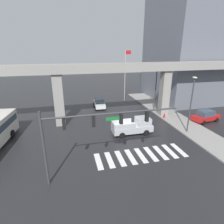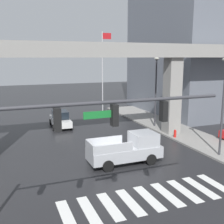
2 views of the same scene
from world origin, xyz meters
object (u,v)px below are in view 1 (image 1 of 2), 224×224
at_px(sedan_red, 206,116).
at_px(street_lamp_mid_block, 156,85).
at_px(traffic_signal_mast, 92,126).
at_px(flagpole, 125,73).
at_px(fire_hydrant, 164,116).
at_px(pickup_truck, 134,126).
at_px(sedan_white, 99,103).
at_px(street_lamp_near_corner, 192,99).

bearing_deg(sedan_red, street_lamp_mid_block, 126.86).
xyz_separation_m(traffic_signal_mast, street_lamp_mid_block, (13.07, 15.16, -0.12)).
distance_m(sedan_red, traffic_signal_mast, 20.34).
bearing_deg(street_lamp_mid_block, traffic_signal_mast, -130.76).
bearing_deg(sedan_red, traffic_signal_mast, -155.04).
bearing_deg(flagpole, fire_hydrant, -75.23).
bearing_deg(fire_hydrant, pickup_truck, -149.46).
xyz_separation_m(traffic_signal_mast, flagpole, (9.77, 21.85, 1.21)).
distance_m(pickup_truck, sedan_white, 12.16).
xyz_separation_m(street_lamp_mid_block, fire_hydrant, (-0.40, -4.31, -4.13)).
bearing_deg(street_lamp_mid_block, fire_hydrant, -95.31).
xyz_separation_m(sedan_red, fire_hydrant, (-5.44, 2.42, -0.42)).
relative_size(pickup_truck, flagpole, 0.50).
distance_m(street_lamp_near_corner, flagpole, 16.54).
xyz_separation_m(sedan_white, street_lamp_mid_block, (9.16, -3.85, 3.70)).
relative_size(fire_hydrant, flagpole, 0.08).
height_order(pickup_truck, sedan_red, pickup_truck).
bearing_deg(pickup_truck, street_lamp_mid_block, 49.95).
relative_size(street_lamp_mid_block, fire_hydrant, 8.52).
distance_m(pickup_truck, sedan_red, 11.91).
bearing_deg(pickup_truck, sedan_red, 6.49).
relative_size(pickup_truck, sedan_white, 1.16).
relative_size(sedan_red, sedan_white, 1.04).
xyz_separation_m(sedan_white, flagpole, (5.86, 2.84, 5.03)).
xyz_separation_m(sedan_red, traffic_signal_mast, (-18.11, -8.43, 3.83)).
distance_m(traffic_signal_mast, street_lamp_mid_block, 20.02).
xyz_separation_m(street_lamp_mid_block, flagpole, (-3.30, 6.69, 1.33)).
height_order(pickup_truck, street_lamp_near_corner, street_lamp_near_corner).
bearing_deg(street_lamp_near_corner, fire_hydrant, 94.44).
bearing_deg(sedan_red, flagpole, 121.87).
relative_size(pickup_truck, traffic_signal_mast, 0.47).
relative_size(pickup_truck, street_lamp_mid_block, 0.70).
height_order(pickup_truck, flagpole, flagpole).
height_order(sedan_white, street_lamp_near_corner, street_lamp_near_corner).
bearing_deg(pickup_truck, street_lamp_near_corner, -11.55).
xyz_separation_m(sedan_white, fire_hydrant, (8.76, -8.16, -0.42)).
height_order(sedan_red, fire_hydrant, sedan_red).
bearing_deg(flagpole, street_lamp_mid_block, -63.76).
height_order(street_lamp_near_corner, flagpole, flagpole).
height_order(sedan_white, flagpole, flagpole).
bearing_deg(sedan_white, traffic_signal_mast, -101.61).
xyz_separation_m(sedan_white, street_lamp_near_corner, (9.16, -13.32, 3.70)).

